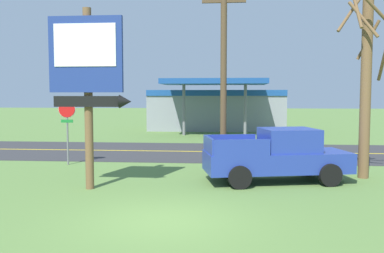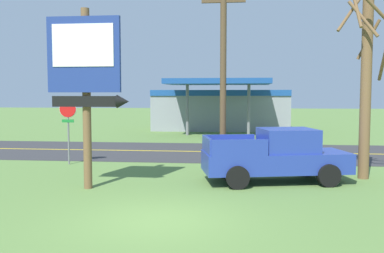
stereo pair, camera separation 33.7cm
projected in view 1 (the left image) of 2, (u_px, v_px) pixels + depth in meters
name	position (u px, v px, depth m)	size (l,w,h in m)	color
ground_plane	(163.00, 221.00, 10.70)	(180.00, 180.00, 0.00)	#5B7F3D
road_asphalt	(200.00, 152.00, 23.61)	(140.00, 8.00, 0.02)	#333335
road_centre_line	(200.00, 151.00, 23.60)	(126.00, 0.20, 0.01)	gold
motel_sign	(88.00, 71.00, 13.92)	(2.74, 0.54, 6.06)	brown
stop_sign	(67.00, 120.00, 19.12)	(0.80, 0.08, 2.95)	slate
utility_pole	(224.00, 64.00, 17.34)	(1.99, 0.26, 8.29)	brown
bare_tree	(366.00, 80.00, 15.95)	(1.89, 1.91, 7.76)	brown
gas_station	(217.00, 108.00, 38.61)	(12.00, 11.50, 4.40)	gray
pickup_blue_parked_on_lawn	(278.00, 156.00, 15.43)	(5.50, 3.06, 1.96)	#233893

